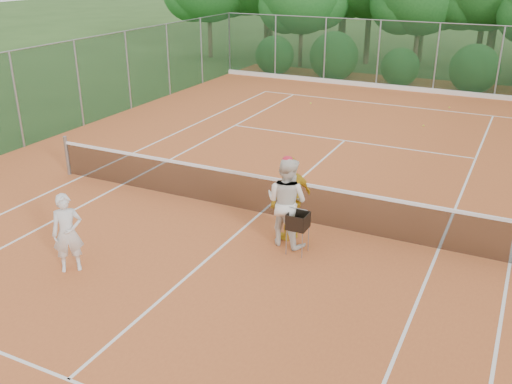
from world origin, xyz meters
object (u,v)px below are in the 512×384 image
player_white (68,233)px  ball_hopper (298,222)px  player_center_grp (287,201)px  player_yellow (291,198)px

player_white → ball_hopper: bearing=-7.3°
player_center_grp → player_yellow: 0.27m
player_yellow → ball_hopper: bearing=59.2°
player_yellow → ball_hopper: (0.40, -0.55, -0.22)m
player_white → ball_hopper: (3.67, 2.55, -0.08)m
player_yellow → ball_hopper: 0.72m
ball_hopper → player_white: bearing=-151.9°
player_center_grp → player_yellow: (-0.02, 0.27, -0.04)m
player_center_grp → ball_hopper: bearing=-37.2°
player_center_grp → ball_hopper: size_ratio=2.19×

